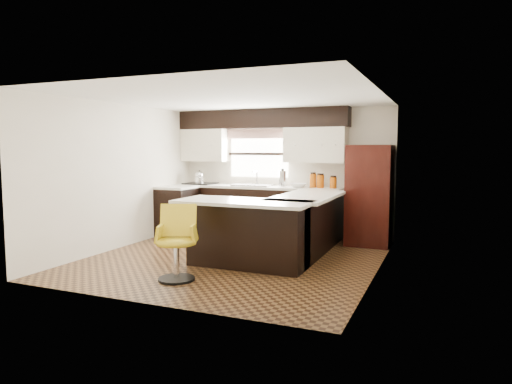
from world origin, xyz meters
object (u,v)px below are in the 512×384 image
at_px(refrigerator, 370,195).
at_px(peninsula_return, 248,235).
at_px(peninsula_long, 304,226).
at_px(bar_chair, 176,243).

bearing_deg(refrigerator, peninsula_return, -121.81).
height_order(peninsula_long, bar_chair, bar_chair).
bearing_deg(peninsula_return, bar_chair, -119.70).
height_order(peninsula_return, bar_chair, bar_chair).
relative_size(refrigerator, bar_chair, 1.81).
bearing_deg(peninsula_return, peninsula_long, 61.70).
xyz_separation_m(peninsula_return, bar_chair, (-0.56, -0.97, 0.02)).
relative_size(peninsula_long, bar_chair, 2.06).
distance_m(peninsula_return, refrigerator, 2.57).
distance_m(peninsula_long, refrigerator, 1.49).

